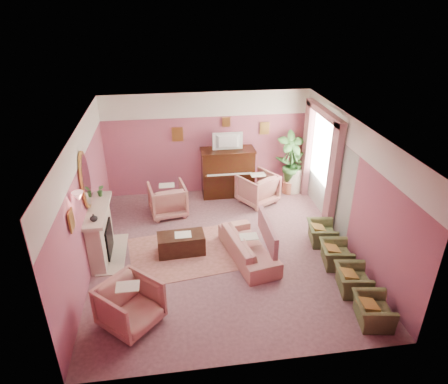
{
  "coord_description": "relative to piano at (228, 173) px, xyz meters",
  "views": [
    {
      "loc": [
        -1.0,
        -7.17,
        5.13
      ],
      "look_at": [
        0.08,
        0.4,
        1.24
      ],
      "focal_mm": 32.0,
      "sensor_mm": 36.0,
      "label": 1
    }
  ],
  "objects": [
    {
      "name": "wall_right",
      "position": [
        2.25,
        -2.68,
        0.75
      ],
      "size": [
        0.02,
        6.0,
        2.8
      ],
      "primitive_type": "cube",
      "color": "#804463",
      "rests_on": "floor"
    },
    {
      "name": "wall_front",
      "position": [
        -0.5,
        -5.68,
        0.75
      ],
      "size": [
        5.5,
        0.02,
        2.8
      ],
      "primitive_type": "cube",
      "color": "#804463",
      "rests_on": "floor"
    },
    {
      "name": "mirror_glass",
      "position": [
        -3.17,
        -2.48,
        1.15
      ],
      "size": [
        0.01,
        0.6,
        1.06
      ],
      "primitive_type": "ellipsoid",
      "color": "silver",
      "rests_on": "wall_left"
    },
    {
      "name": "olive_chair_b",
      "position": [
        1.74,
        -4.29,
        -0.35
      ],
      "size": [
        0.49,
        0.7,
        0.61
      ],
      "primitive_type": "imported",
      "color": "#515B32",
      "rests_on": "floor"
    },
    {
      "name": "floral_armchair_left",
      "position": [
        -1.66,
        -0.88,
        -0.19
      ],
      "size": [
        0.87,
        0.87,
        0.91
      ],
      "primitive_type": "imported",
      "color": "tan",
      "rests_on": "floor"
    },
    {
      "name": "mantel_shelf",
      "position": [
        -3.06,
        -2.48,
        0.47
      ],
      "size": [
        0.4,
        1.55,
        0.07
      ],
      "primitive_type": "cube",
      "color": "beige",
      "rests_on": "fireplace_surround"
    },
    {
      "name": "television",
      "position": [
        0.0,
        -0.05,
        0.95
      ],
      "size": [
        0.8,
        0.12,
        0.48
      ],
      "primitive_type": "imported",
      "color": "black",
      "rests_on": "piano"
    },
    {
      "name": "side_table",
      "position": [
        1.84,
        -0.06,
        -0.3
      ],
      "size": [
        0.52,
        0.52,
        0.7
      ],
      "primitive_type": "cylinder",
      "color": "beige",
      "rests_on": "floor"
    },
    {
      "name": "piano_keyshelf",
      "position": [
        -0.0,
        -0.35,
        0.07
      ],
      "size": [
        1.3,
        0.12,
        0.06
      ],
      "primitive_type": "cube",
      "color": "black",
      "rests_on": "piano"
    },
    {
      "name": "floral_armchair_front",
      "position": [
        -2.34,
        -4.58,
        -0.19
      ],
      "size": [
        0.87,
        0.87,
        0.91
      ],
      "primitive_type": "imported",
      "color": "tan",
      "rests_on": "floor"
    },
    {
      "name": "sofa_throw",
      "position": [
        0.4,
        -3.0,
        -0.05
      ],
      "size": [
        0.09,
        1.39,
        0.51
      ],
      "primitive_type": "cube",
      "color": "#9B5E67",
      "rests_on": "sofa"
    },
    {
      "name": "fire_ember",
      "position": [
        -2.95,
        -2.48,
        -0.43
      ],
      "size": [
        0.06,
        0.54,
        0.1
      ],
      "primitive_type": "cube",
      "color": "#FF4E2B",
      "rests_on": "floor"
    },
    {
      "name": "piano",
      "position": [
        0.0,
        0.0,
        0.0
      ],
      "size": [
        1.4,
        0.6,
        1.3
      ],
      "primitive_type": "cube",
      "color": "black",
      "rests_on": "floor"
    },
    {
      "name": "fireplace_inset",
      "position": [
        -2.99,
        -2.48,
        -0.25
      ],
      "size": [
        0.18,
        0.72,
        0.68
      ],
      "primitive_type": "cube",
      "color": "black",
      "rests_on": "floor"
    },
    {
      "name": "print_back_left",
      "position": [
        -1.3,
        0.28,
        1.07
      ],
      "size": [
        0.3,
        0.03,
        0.38
      ],
      "primitive_type": "cube",
      "color": "#AE8039",
      "rests_on": "wall_back"
    },
    {
      "name": "stripe_panel",
      "position": [
        2.23,
        -1.38,
        0.42
      ],
      "size": [
        0.01,
        3.0,
        2.15
      ],
      "primitive_type": "cube",
      "color": "#AEB4AB",
      "rests_on": "wall_right"
    },
    {
      "name": "sconce_shade",
      "position": [
        -3.12,
        -3.53,
        1.33
      ],
      "size": [
        0.2,
        0.2,
        0.16
      ],
      "primitive_type": "cone",
      "color": "pink",
      "rests_on": "wall_left"
    },
    {
      "name": "mantel_vase",
      "position": [
        -3.05,
        -2.98,
        0.58
      ],
      "size": [
        0.16,
        0.16,
        0.16
      ],
      "primitive_type": "imported",
      "color": "white",
      "rests_on": "mantel_shelf"
    },
    {
      "name": "sofa",
      "position": [
        -0.0,
        -3.0,
        -0.28
      ],
      "size": [
        0.61,
        1.84,
        0.74
      ],
      "primitive_type": "imported",
      "color": "tan",
      "rests_on": "floor"
    },
    {
      "name": "area_rug",
      "position": [
        -1.26,
        -2.65,
        -0.64
      ],
      "size": [
        2.73,
        2.14,
        0.01
      ],
      "primitive_type": "cube",
      "rotation": [
        0.0,
        0.0,
        0.14
      ],
      "color": "#A7665B",
      "rests_on": "floor"
    },
    {
      "name": "wall_back",
      "position": [
        -0.5,
        0.32,
        0.75
      ],
      "size": [
        5.5,
        0.02,
        2.8
      ],
      "primitive_type": "cube",
      "color": "#804463",
      "rests_on": "floor"
    },
    {
      "name": "fireplace_surround",
      "position": [
        -3.09,
        -2.48,
        -0.1
      ],
      "size": [
        0.3,
        1.4,
        1.1
      ],
      "primitive_type": "cube",
      "color": "beige",
      "rests_on": "floor"
    },
    {
      "name": "piano_top",
      "position": [
        0.0,
        0.0,
        0.66
      ],
      "size": [
        1.45,
        0.65,
        0.04
      ],
      "primitive_type": "cube",
      "color": "black",
      "rests_on": "piano"
    },
    {
      "name": "window_blind",
      "position": [
        2.2,
        -1.13,
        1.05
      ],
      "size": [
        0.03,
        1.4,
        1.8
      ],
      "primitive_type": "cube",
      "color": "beige",
      "rests_on": "wall_right"
    },
    {
      "name": "curtain_right",
      "position": [
        2.12,
        -0.21,
        0.65
      ],
      "size": [
        0.16,
        0.34,
        2.6
      ],
      "primitive_type": "cube",
      "color": "#9B5E67",
      "rests_on": "floor"
    },
    {
      "name": "olive_chair_d",
      "position": [
        1.74,
        -2.65,
        -0.35
      ],
      "size": [
        0.49,
        0.7,
        0.61
      ],
      "primitive_type": "imported",
      "color": "#515B32",
      "rests_on": "floor"
    },
    {
      "name": "floor",
      "position": [
        -0.5,
        -2.68,
        -0.65
      ],
      "size": [
        5.5,
        6.0,
        0.01
      ],
      "primitive_type": "cube",
      "color": "#7C525A",
      "rests_on": "ground"
    },
    {
      "name": "palm_pot",
      "position": [
        1.71,
        -0.13,
        -0.48
      ],
      "size": [
        0.34,
        0.34,
        0.34
      ],
      "primitive_type": "cylinder",
      "color": "#A55E44",
      "rests_on": "floor"
    },
    {
      "name": "mirror_frame",
      "position": [
        -3.2,
        -2.48,
        1.15
      ],
      "size": [
        0.04,
        0.72,
        1.2
      ],
      "primitive_type": "ellipsoid",
      "color": "#AE8039",
      "rests_on": "wall_left"
    },
    {
      "name": "side_plant_big",
      "position": [
        1.84,
        -0.06,
        0.22
      ],
      "size": [
        0.3,
        0.3,
        0.34
      ],
      "primitive_type": "imported",
      "color": "#376E30",
      "rests_on": "side_table"
    },
    {
      "name": "piano_keys",
      "position": [
        0.0,
        -0.35,
        0.11
      ],
      "size": [
        1.2,
        0.08,
        0.02
      ],
      "primitive_type": "cube",
      "color": "silver",
      "rests_on": "piano"
    },
    {
      "name": "picture_rail_band",
      "position": [
        -0.5,
        0.31,
        1.82
      ],
      "size": [
        5.5,
        0.01,
        0.65
      ],
      "primitive_type": "cube",
      "color": "white",
      "rests_on": "wall_back"
    },
    {
      "name": "olive_chair_c",
      "position": [
        1.74,
        -3.47,
        -0.35
      ],
      "size": [
        0.49,
        0.7,
        0.61
      ],
      "primitive_type": "imported",
      "color": "#515B32",
      "rests_on": "floor"
    },
    {
      "name": "palm_plant",
      "position": [
        1.71,
        -0.13,
        0.41
      ],
      "size": [
        0.76,
        0.76,
        1.44
      ],
      "primitive_type": "imported",
      "color": "#376E30",
      "rests_on": "palm_pot"
    },
    {
      "name": "mantel_plant",
      "position": [
        -3.05,
        -1.93,
        0.64
      ],
      "size": [
        0.16,
        0.16,
        0.28
      ],
      "primitive_type": "imported",
      "color": "#376E30",
      "rests_on": "mantel_shelf"
    },
    {
      "name": "pelmet",
      "position": [
        2.12,
        -1.13,
        1.91
      ],
      "size": [
        0.16,
        2.2,
        0.16
      ],
      "primitive_type": "cube",
      "color": "#9B5E67",
      "rests_on": "wall_right"
    },
    {
      "name": "print_left_wall",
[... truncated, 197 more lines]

